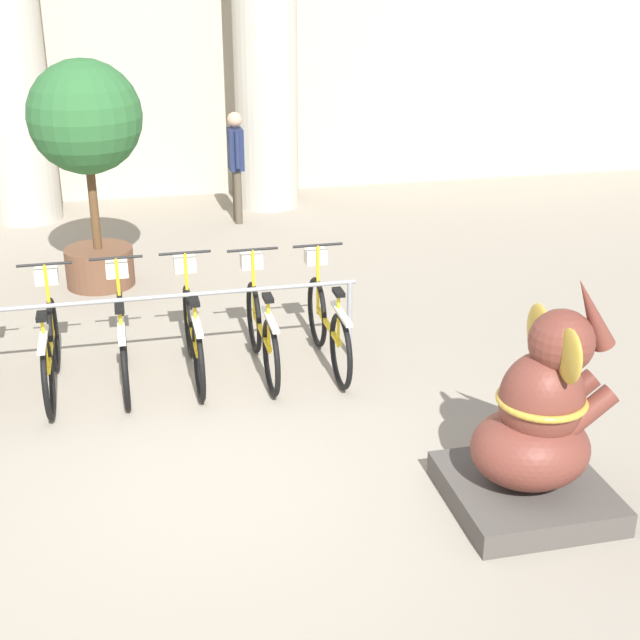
% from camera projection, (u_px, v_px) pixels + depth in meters
% --- Properties ---
extents(ground_plane, '(60.00, 60.00, 0.00)m').
position_uv_depth(ground_plane, '(210.00, 481.00, 6.58)').
color(ground_plane, gray).
extents(column_left, '(1.17, 1.17, 5.16)m').
position_uv_depth(column_left, '(6.00, 32.00, 12.06)').
color(column_left, '#BCB7A8').
rests_on(column_left, ground_plane).
extents(column_right, '(1.17, 1.17, 5.16)m').
position_uv_depth(column_right, '(265.00, 27.00, 12.79)').
color(column_right, '#BCB7A8').
rests_on(column_right, ground_plane).
extents(bike_rack, '(3.73, 0.05, 0.77)m').
position_uv_depth(bike_rack, '(156.00, 312.00, 8.06)').
color(bike_rack, gray).
rests_on(bike_rack, ground_plane).
extents(bicycle_1, '(0.48, 1.65, 1.06)m').
position_uv_depth(bicycle_1, '(50.00, 347.00, 7.81)').
color(bicycle_1, black).
rests_on(bicycle_1, ground_plane).
extents(bicycle_2, '(0.48, 1.65, 1.06)m').
position_uv_depth(bicycle_2, '(123.00, 339.00, 7.98)').
color(bicycle_2, black).
rests_on(bicycle_2, ground_plane).
extents(bicycle_3, '(0.48, 1.65, 1.06)m').
position_uv_depth(bicycle_3, '(193.00, 332.00, 8.12)').
color(bicycle_3, black).
rests_on(bicycle_3, ground_plane).
extents(bicycle_4, '(0.48, 1.65, 1.06)m').
position_uv_depth(bicycle_4, '(261.00, 328.00, 8.20)').
color(bicycle_4, black).
rests_on(bicycle_4, ground_plane).
extents(bicycle_5, '(0.48, 1.65, 1.06)m').
position_uv_depth(bicycle_5, '(327.00, 323.00, 8.33)').
color(bicycle_5, black).
rests_on(bicycle_5, ground_plane).
extents(elephant_statue, '(1.08, 1.08, 1.71)m').
position_uv_depth(elephant_statue, '(537.00, 432.00, 6.11)').
color(elephant_statue, '#4C4742').
rests_on(elephant_statue, ground_plane).
extents(person_pedestrian, '(0.21, 0.47, 1.57)m').
position_uv_depth(person_pedestrian, '(236.00, 158.00, 12.57)').
color(person_pedestrian, brown).
rests_on(person_pedestrian, ground_plane).
extents(potted_tree, '(1.25, 1.25, 2.58)m').
position_uv_depth(potted_tree, '(87.00, 137.00, 9.82)').
color(potted_tree, brown).
rests_on(potted_tree, ground_plane).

